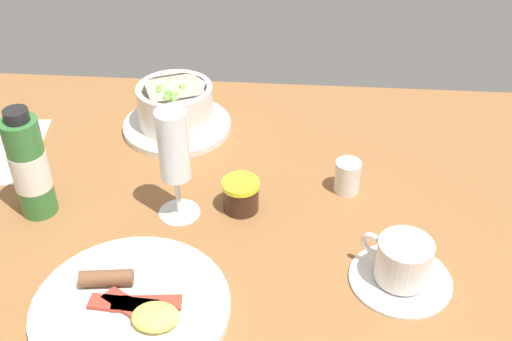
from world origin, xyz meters
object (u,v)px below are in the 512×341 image
at_px(coffee_cup, 402,265).
at_px(breakfast_plate, 132,308).
at_px(creamer_jug, 348,176).
at_px(sauce_bottle_green, 30,167).
at_px(porridge_bowl, 176,109).
at_px(cutlery_setting, 4,151).
at_px(wine_glass, 174,153).
at_px(jam_jar, 241,195).

distance_m(coffee_cup, breakfast_plate, 0.36).
xyz_separation_m(coffee_cup, breakfast_plate, (0.35, 0.08, -0.02)).
relative_size(creamer_jug, sauce_bottle_green, 0.33).
bearing_deg(porridge_bowl, sauce_bottle_green, 55.30).
height_order(cutlery_setting, breakfast_plate, breakfast_plate).
relative_size(wine_glass, breakfast_plate, 0.71).
distance_m(porridge_bowl, cutlery_setting, 0.31).
relative_size(porridge_bowl, wine_glass, 1.08).
xyz_separation_m(cutlery_setting, coffee_cup, (-0.66, 0.25, 0.03)).
xyz_separation_m(coffee_cup, wine_glass, (0.32, -0.11, 0.09)).
height_order(creamer_jug, jam_jar, creamer_jug).
bearing_deg(porridge_bowl, breakfast_plate, 92.51).
xyz_separation_m(creamer_jug, wine_glass, (0.26, 0.08, 0.09)).
relative_size(porridge_bowl, creamer_jug, 3.33).
distance_m(jam_jar, breakfast_plate, 0.25).
height_order(cutlery_setting, coffee_cup, coffee_cup).
bearing_deg(cutlery_setting, sauce_bottle_green, 128.96).
height_order(coffee_cup, wine_glass, wine_glass).
relative_size(creamer_jug, wine_glass, 0.32).
bearing_deg(breakfast_plate, porridge_bowl, -87.49).
relative_size(creamer_jug, jam_jar, 1.02).
xyz_separation_m(cutlery_setting, wine_glass, (-0.34, 0.14, 0.11)).
height_order(sauce_bottle_green, breakfast_plate, sauce_bottle_green).
xyz_separation_m(coffee_cup, creamer_jug, (0.07, -0.19, -0.00)).
bearing_deg(porridge_bowl, coffee_cup, 136.31).
bearing_deg(jam_jar, porridge_bowl, -57.42).
relative_size(jam_jar, breakfast_plate, 0.22).
bearing_deg(coffee_cup, wine_glass, -19.29).
relative_size(porridge_bowl, sauce_bottle_green, 1.09).
bearing_deg(breakfast_plate, coffee_cup, -166.46).
height_order(wine_glass, sauce_bottle_green, wine_glass).
xyz_separation_m(wine_glass, breakfast_plate, (0.03, 0.20, -0.11)).
distance_m(creamer_jug, jam_jar, 0.18).
xyz_separation_m(cutlery_setting, jam_jar, (-0.43, 0.12, 0.02)).
relative_size(cutlery_setting, creamer_jug, 3.57).
bearing_deg(porridge_bowl, jam_jar, 122.58).
bearing_deg(wine_glass, coffee_cup, 160.71).
relative_size(porridge_bowl, jam_jar, 3.40).
height_order(wine_glass, jam_jar, wine_glass).
relative_size(cutlery_setting, wine_glass, 1.16).
distance_m(creamer_jug, sauce_bottle_green, 0.49).
relative_size(cutlery_setting, breakfast_plate, 0.82).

